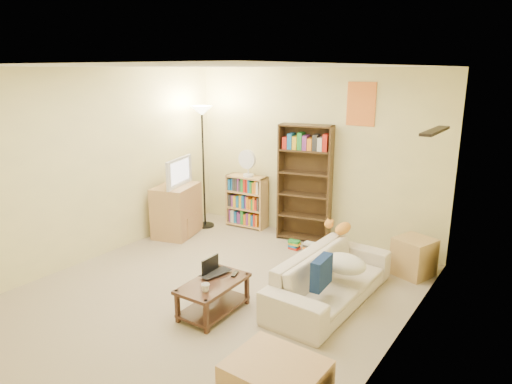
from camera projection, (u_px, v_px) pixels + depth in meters
room at (214, 152)px, 4.82m from camera, size 4.50×4.54×2.52m
sofa at (331, 278)px, 4.98m from camera, size 1.85×0.80×0.53m
navy_pillow at (321, 272)px, 4.56m from camera, size 0.13×0.35×0.31m
cream_blanket at (344, 264)px, 4.89m from camera, size 0.49×0.35×0.21m
tabby_cat at (340, 228)px, 5.57m from camera, size 0.41×0.16×0.14m
coffee_table at (213, 294)px, 4.74m from camera, size 0.45×0.80×0.35m
laptop at (219, 275)px, 4.82m from camera, size 0.44×0.36×0.03m
laptop_screen at (210, 265)px, 4.86m from camera, size 0.02×0.26×0.17m
mug at (205, 288)px, 4.49m from camera, size 0.11×0.11×0.08m
tv_remote at (235, 274)px, 4.86m from camera, size 0.09×0.15×0.02m
tv_stand at (177, 210)px, 6.96m from camera, size 0.70×0.84×0.78m
television at (175, 172)px, 6.81m from camera, size 0.79×0.48×0.43m
tall_bookshelf at (305, 180)px, 6.63m from camera, size 0.81×0.41×1.72m
short_bookshelf at (247, 201)px, 7.33m from camera, size 0.67×0.31×0.84m
desk_fan at (247, 162)px, 7.10m from camera, size 0.30×0.17×0.43m
floor_lamp at (202, 132)px, 7.03m from camera, size 0.33×0.33×1.94m
side_table at (414, 257)px, 5.61m from camera, size 0.53×0.53×0.47m
book_stacks at (326, 252)px, 6.15m from camera, size 1.12×0.19×0.19m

